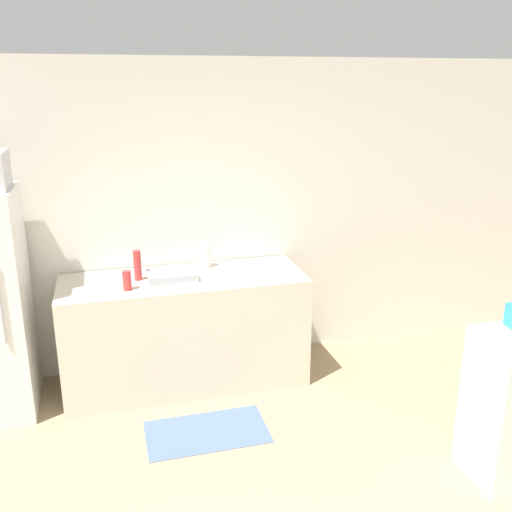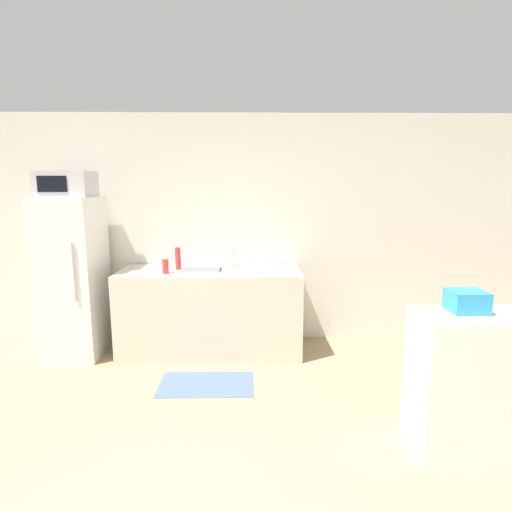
% 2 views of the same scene
% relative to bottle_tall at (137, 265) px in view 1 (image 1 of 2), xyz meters
% --- Properties ---
extents(wall_back, '(8.00, 0.06, 2.60)m').
position_rel_bottle_tall_xyz_m(wall_back, '(0.18, 0.36, 0.27)').
color(wall_back, silver).
rests_on(wall_back, ground_plane).
extents(counter, '(1.94, 0.71, 0.91)m').
position_rel_bottle_tall_xyz_m(counter, '(0.35, -0.04, -0.58)').
color(counter, beige).
rests_on(counter, ground_plane).
extents(sink_basin, '(0.39, 0.29, 0.06)m').
position_rel_bottle_tall_xyz_m(sink_basin, '(0.26, -0.04, -0.09)').
color(sink_basin, '#9EA3A8').
rests_on(sink_basin, counter).
extents(bottle_tall, '(0.06, 0.06, 0.24)m').
position_rel_bottle_tall_xyz_m(bottle_tall, '(0.00, 0.00, 0.00)').
color(bottle_tall, red).
rests_on(bottle_tall, counter).
extents(bottle_short, '(0.07, 0.07, 0.15)m').
position_rel_bottle_tall_xyz_m(bottle_short, '(-0.09, -0.21, -0.05)').
color(bottle_short, red).
rests_on(bottle_short, counter).
extents(paper_towel_roll, '(0.10, 0.10, 0.22)m').
position_rel_bottle_tall_xyz_m(paper_towel_roll, '(0.55, 0.17, -0.01)').
color(paper_towel_roll, white).
rests_on(paper_towel_roll, counter).
extents(kitchen_rug, '(0.87, 0.49, 0.01)m').
position_rel_bottle_tall_xyz_m(kitchen_rug, '(0.37, -0.82, -1.03)').
color(kitchen_rug, slate).
rests_on(kitchen_rug, ground_plane).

